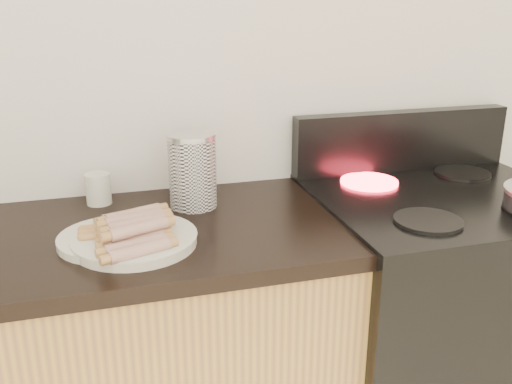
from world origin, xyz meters
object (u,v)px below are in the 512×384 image
object	(u,v)px
stove	(432,328)
main_plate	(135,241)
canister	(192,170)
mug	(98,189)
side_plate	(113,238)

from	to	relation	value
stove	main_plate	distance (m)	1.03
canister	mug	bearing A→B (deg)	159.93
mug	canister	bearing A→B (deg)	-20.07
main_plate	mug	xyz separation A→B (m)	(-0.08, 0.32, 0.04)
mug	side_plate	bearing A→B (deg)	-85.11
main_plate	canister	xyz separation A→B (m)	(0.18, 0.23, 0.10)
side_plate	main_plate	bearing A→B (deg)	-32.22
main_plate	side_plate	bearing A→B (deg)	147.78
stove	side_plate	bearing A→B (deg)	-177.30
canister	side_plate	bearing A→B (deg)	-140.31
stove	side_plate	xyz separation A→B (m)	(-0.97, -0.05, 0.45)
stove	canister	distance (m)	0.93
stove	canister	bearing A→B (deg)	168.46
main_plate	mug	bearing A→B (deg)	103.30
main_plate	side_plate	world-z (taller)	same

